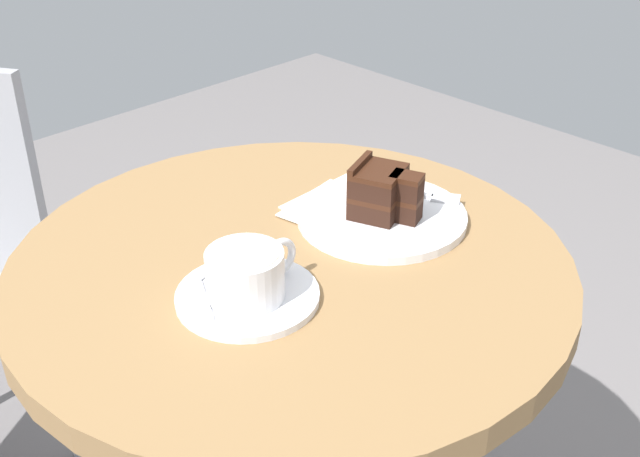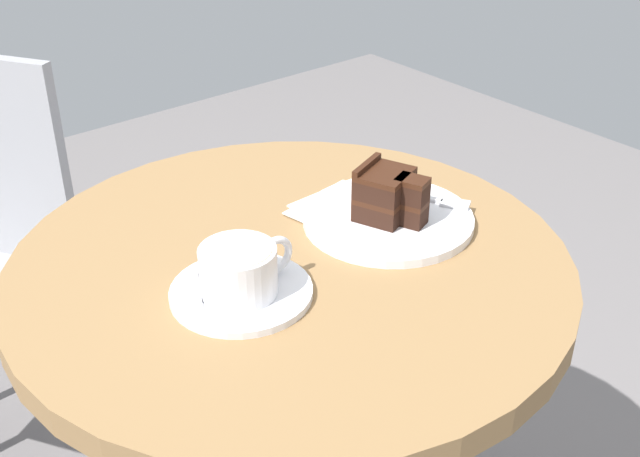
% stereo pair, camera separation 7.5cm
% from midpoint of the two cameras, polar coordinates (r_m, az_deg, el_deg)
% --- Properties ---
extents(cafe_table, '(0.69, 0.69, 0.75)m').
position_cam_midpoint_polar(cafe_table, '(1.06, 0.04, -8.08)').
color(cafe_table, olive).
rests_on(cafe_table, ground).
extents(saucer, '(0.16, 0.16, 0.01)m').
position_cam_midpoint_polar(saucer, '(0.92, -3.30, -4.60)').
color(saucer, white).
rests_on(saucer, cafe_table).
extents(coffee_cup, '(0.12, 0.09, 0.06)m').
position_cam_midpoint_polar(coffee_cup, '(0.89, -3.34, -2.97)').
color(coffee_cup, white).
rests_on(coffee_cup, saucer).
extents(teaspoon, '(0.05, 0.09, 0.00)m').
position_cam_midpoint_polar(teaspoon, '(0.92, -6.51, -3.89)').
color(teaspoon, silver).
rests_on(teaspoon, saucer).
extents(cake_plate, '(0.22, 0.22, 0.01)m').
position_cam_midpoint_polar(cake_plate, '(1.06, 6.87, 0.63)').
color(cake_plate, white).
rests_on(cake_plate, cafe_table).
extents(cake_slice, '(0.08, 0.10, 0.07)m').
position_cam_midpoint_polar(cake_slice, '(1.04, 6.90, 2.35)').
color(cake_slice, black).
rests_on(cake_slice, cake_plate).
extents(fork, '(0.09, 0.14, 0.00)m').
position_cam_midpoint_polar(fork, '(1.10, 9.51, 2.04)').
color(fork, silver).
rests_on(fork, cake_plate).
extents(napkin, '(0.16, 0.15, 0.00)m').
position_cam_midpoint_polar(napkin, '(1.09, 4.46, 1.33)').
color(napkin, silver).
rests_on(napkin, cafe_table).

